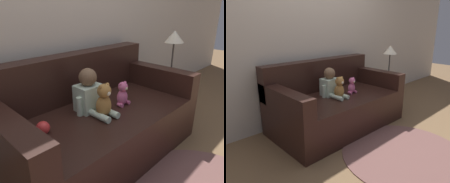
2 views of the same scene
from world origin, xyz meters
TOP-DOWN VIEW (x-y plane):
  - ground_plane at (0.00, 0.00)m, footprint 12.00×12.00m
  - wall_back at (0.00, 0.55)m, footprint 8.00×0.05m
  - couch at (0.00, 0.05)m, footprint 1.74×0.93m
  - person_baby at (-0.08, 0.05)m, footprint 0.28×0.37m
  - teddy_bear_brown at (-0.08, -0.11)m, footprint 0.13×0.13m
  - plush_toy_side at (0.19, -0.07)m, footprint 0.13×0.10m
  - toy_ball at (-0.55, 0.01)m, footprint 0.10×0.10m
  - side_table at (1.17, 0.01)m, footprint 0.31×0.31m

SIDE VIEW (x-z plane):
  - ground_plane at x=0.00m, z-range 0.00..0.00m
  - couch at x=0.00m, z-range -0.13..0.75m
  - toy_ball at x=-0.55m, z-range 0.44..0.54m
  - plush_toy_side at x=0.19m, z-range 0.43..0.65m
  - teddy_bear_brown at x=-0.08m, z-range 0.44..0.72m
  - person_baby at x=-0.08m, z-range 0.41..0.77m
  - side_table at x=1.17m, z-range 0.27..1.28m
  - wall_back at x=0.00m, z-range 0.00..2.60m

